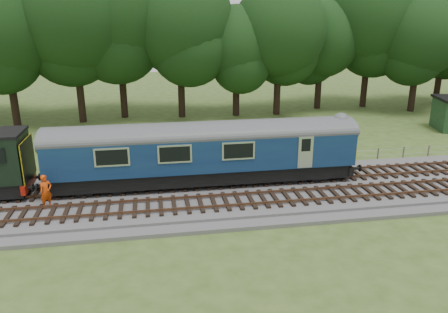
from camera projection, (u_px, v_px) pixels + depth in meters
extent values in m
plane|color=#3D551F|center=(290.00, 192.00, 26.11)|extent=(120.00, 120.00, 0.00)
cube|color=#4C4C4F|center=(291.00, 189.00, 26.06)|extent=(70.00, 7.00, 0.35)
cube|color=brown|center=(287.00, 180.00, 26.60)|extent=(66.50, 0.07, 0.14)
cube|color=brown|center=(280.00, 172.00, 27.94)|extent=(66.50, 0.07, 0.14)
cube|color=brown|center=(304.00, 200.00, 23.79)|extent=(66.50, 0.07, 0.14)
cube|color=brown|center=(296.00, 190.00, 25.13)|extent=(66.50, 0.07, 0.14)
cube|color=black|center=(204.00, 172.00, 26.30)|extent=(17.46, 2.52, 0.85)
cube|color=#0E244F|center=(204.00, 150.00, 25.86)|extent=(18.00, 2.80, 2.05)
cube|color=yellow|center=(346.00, 148.00, 27.41)|extent=(0.06, 2.74, 1.30)
cube|color=black|center=(299.00, 170.00, 27.32)|extent=(2.60, 2.00, 0.55)
cube|color=black|center=(102.00, 181.00, 25.40)|extent=(2.60, 2.00, 0.55)
cube|color=black|center=(2.00, 157.00, 24.02)|extent=(2.40, 2.55, 2.60)
cube|color=#9A190B|center=(29.00, 183.00, 24.70)|extent=(0.25, 2.60, 0.55)
cube|color=yellow|center=(28.00, 159.00, 24.29)|extent=(0.06, 2.55, 2.30)
imported|color=#DD440B|center=(46.00, 191.00, 22.91)|extent=(0.79, 0.77, 1.84)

